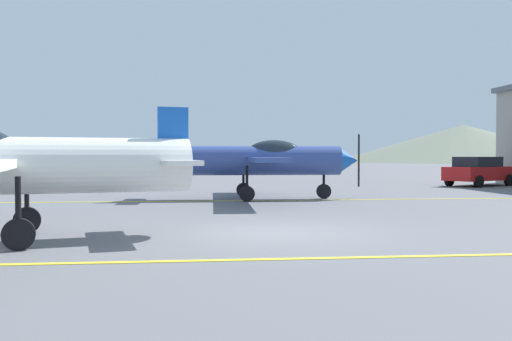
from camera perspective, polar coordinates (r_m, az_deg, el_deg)
ground_plane at (r=12.22m, az=2.29°, el=-6.41°), size 400.00×400.00×0.00m
apron_line_near at (r=9.17m, az=5.16°, el=-9.06°), size 80.00×0.16×0.01m
apron_line_far at (r=20.59m, az=-1.14°, el=-3.14°), size 80.00×0.16×0.01m
airplane_mid at (r=21.34m, az=0.23°, el=1.15°), size 7.89×9.10×2.73m
car_sedan at (r=32.88m, az=22.05°, el=-0.03°), size 4.64×3.65×1.62m
hill_centerleft at (r=147.86m, az=20.59°, el=2.63°), size 65.12×65.12×9.34m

